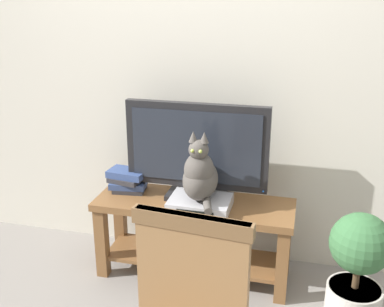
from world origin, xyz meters
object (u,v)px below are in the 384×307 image
at_px(tv, 196,150).
at_px(media_box, 200,203).
at_px(potted_plant, 358,267).
at_px(tv_stand, 194,225).
at_px(cat, 200,175).
at_px(book_stack, 128,180).

bearing_deg(tv, media_box, -67.98).
bearing_deg(tv, potted_plant, -17.22).
distance_m(tv_stand, potted_plant, 0.99).
relative_size(tv, cat, 2.06).
bearing_deg(tv_stand, media_box, -55.27).
xyz_separation_m(cat, potted_plant, (0.90, -0.13, -0.39)).
bearing_deg(tv_stand, tv, 89.98).
distance_m(tv, cat, 0.20).
height_order(tv, cat, tv).
xyz_separation_m(tv, potted_plant, (0.96, -0.30, -0.48)).
bearing_deg(potted_plant, tv_stand, 166.15).
xyz_separation_m(media_box, book_stack, (-0.51, 0.15, 0.04)).
height_order(cat, potted_plant, cat).
distance_m(tv_stand, book_stack, 0.51).
distance_m(tv, book_stack, 0.52).
distance_m(cat, book_stack, 0.56).
height_order(tv_stand, potted_plant, potted_plant).
xyz_separation_m(tv, book_stack, (-0.45, 0.00, -0.24)).
bearing_deg(cat, media_box, 94.32).
bearing_deg(tv, book_stack, 179.70).
relative_size(tv, potted_plant, 1.34).
distance_m(cat, potted_plant, 0.99).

